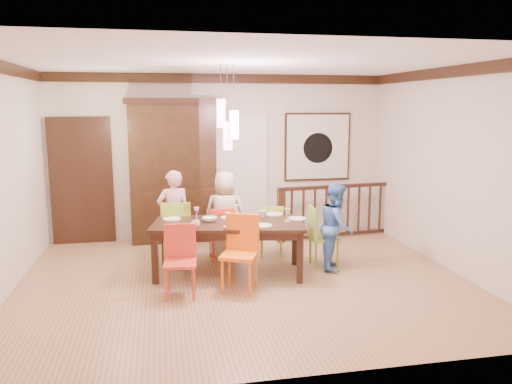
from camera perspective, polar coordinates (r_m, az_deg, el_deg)
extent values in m
plane|color=#956E48|center=(6.90, -1.27, -10.11)|extent=(6.00, 6.00, 0.00)
plane|color=white|center=(6.51, -1.37, 14.66)|extent=(6.00, 6.00, 0.00)
plane|color=beige|center=(9.00, -4.04, 4.06)|extent=(6.00, 0.00, 6.00)
plane|color=beige|center=(7.65, 21.44, 2.37)|extent=(0.00, 5.00, 5.00)
cube|color=black|center=(9.03, -19.27, 0.99)|extent=(1.04, 0.07, 2.24)
cube|color=silver|center=(9.07, -1.79, 1.58)|extent=(0.97, 0.05, 2.22)
cube|color=black|center=(9.35, 7.02, 5.15)|extent=(1.25, 0.04, 1.25)
cube|color=silver|center=(9.33, 7.07, 5.14)|extent=(1.18, 0.02, 1.18)
cylinder|color=black|center=(9.32, 7.10, 5.01)|extent=(0.56, 0.01, 0.56)
cube|color=#FD4C74|center=(6.83, -4.02, 8.95)|extent=(0.11, 0.11, 0.38)
cylinder|color=black|center=(6.84, -4.06, 12.47)|extent=(0.01, 0.01, 0.46)
cube|color=#FD4C74|center=(6.76, -2.54, 7.68)|extent=(0.11, 0.11, 0.38)
cylinder|color=black|center=(6.76, -2.57, 11.88)|extent=(0.01, 0.01, 0.61)
cube|color=#FD4C74|center=(6.80, -3.26, 6.43)|extent=(0.11, 0.11, 0.38)
cylinder|color=black|center=(6.79, -3.31, 11.23)|extent=(0.01, 0.01, 0.76)
cube|color=black|center=(6.99, -3.16, -3.65)|extent=(2.23, 1.31, 0.05)
cube|color=black|center=(7.40, -11.04, -6.05)|extent=(0.09, 0.09, 0.70)
cube|color=black|center=(7.64, 3.68, -5.38)|extent=(0.09, 0.09, 0.70)
cube|color=black|center=(6.64, -11.01, -7.90)|extent=(0.09, 0.09, 0.70)
cube|color=black|center=(6.91, 5.36, -7.06)|extent=(0.09, 0.09, 0.70)
cube|color=black|center=(7.40, -3.61, -3.48)|extent=(1.87, 0.38, 0.10)
cube|color=black|center=(6.60, -2.65, -5.12)|extent=(1.87, 0.38, 0.10)
cube|color=#86B62D|center=(7.66, -9.09, -4.58)|extent=(0.45, 0.45, 0.04)
cube|color=#86B62D|center=(7.60, -9.14, -2.70)|extent=(0.43, 0.06, 0.47)
cylinder|color=#86B62D|center=(7.55, -10.33, -6.69)|extent=(0.04, 0.04, 0.45)
cylinder|color=#86B62D|center=(7.56, -7.66, -6.59)|extent=(0.04, 0.04, 0.45)
cylinder|color=#86B62D|center=(7.88, -10.37, -5.97)|extent=(0.04, 0.04, 0.45)
cylinder|color=#86B62D|center=(7.89, -7.82, -5.88)|extent=(0.04, 0.04, 0.45)
cube|color=red|center=(7.72, -3.97, -4.80)|extent=(0.39, 0.39, 0.04)
cube|color=red|center=(7.67, -3.99, -3.18)|extent=(0.38, 0.05, 0.41)
cylinder|color=red|center=(7.62, -4.95, -6.64)|extent=(0.03, 0.03, 0.39)
cylinder|color=red|center=(7.65, -2.66, -6.53)|extent=(0.03, 0.03, 0.39)
cylinder|color=red|center=(7.91, -5.19, -6.02)|extent=(0.03, 0.03, 0.39)
cylinder|color=red|center=(7.94, -2.99, -5.92)|extent=(0.03, 0.03, 0.39)
cube|color=#AFC832|center=(7.88, 1.77, -4.48)|extent=(0.46, 0.46, 0.04)
cube|color=#AFC832|center=(7.83, 1.78, -2.89)|extent=(0.37, 0.13, 0.41)
cylinder|color=#AFC832|center=(7.76, 0.91, -6.29)|extent=(0.03, 0.03, 0.40)
cylinder|color=#AFC832|center=(7.83, 3.11, -6.16)|extent=(0.03, 0.03, 0.40)
cylinder|color=#AFC832|center=(8.05, 0.45, -5.70)|extent=(0.03, 0.03, 0.40)
cylinder|color=#AFC832|center=(8.11, 2.58, -5.58)|extent=(0.03, 0.03, 0.40)
cube|color=red|center=(6.30, -8.66, -8.06)|extent=(0.43, 0.43, 0.04)
cube|color=red|center=(6.23, -8.72, -5.97)|extent=(0.40, 0.07, 0.44)
cylinder|color=red|center=(6.21, -10.06, -10.50)|extent=(0.03, 0.03, 0.42)
cylinder|color=red|center=(6.23, -7.03, -10.38)|extent=(0.03, 0.03, 0.42)
cylinder|color=red|center=(6.52, -10.12, -9.52)|extent=(0.03, 0.03, 0.42)
cylinder|color=red|center=(6.53, -7.24, -9.40)|extent=(0.03, 0.03, 0.42)
cube|color=orange|center=(6.42, -1.94, -7.25)|extent=(0.57, 0.57, 0.04)
cube|color=orange|center=(6.34, -1.95, -5.00)|extent=(0.42, 0.21, 0.48)
cylinder|color=orange|center=(6.30, -3.28, -9.88)|extent=(0.04, 0.04, 0.46)
cylinder|color=orange|center=(6.35, -0.07, -9.69)|extent=(0.04, 0.04, 0.46)
cylinder|color=orange|center=(6.63, -3.70, -8.86)|extent=(0.04, 0.04, 0.46)
cylinder|color=orange|center=(6.68, -0.66, -8.69)|extent=(0.04, 0.04, 0.46)
cube|color=#73A430|center=(7.45, 7.79, -5.19)|extent=(0.42, 0.42, 0.04)
cube|color=#73A430|center=(7.39, 7.83, -3.39)|extent=(0.06, 0.41, 0.44)
cylinder|color=#73A430|center=(7.31, 6.94, -7.27)|extent=(0.03, 0.03, 0.42)
cylinder|color=#73A430|center=(7.41, 9.37, -7.08)|extent=(0.03, 0.03, 0.42)
cylinder|color=#73A430|center=(7.61, 6.18, -6.57)|extent=(0.03, 0.03, 0.42)
cylinder|color=#73A430|center=(7.71, 8.52, -6.40)|extent=(0.03, 0.03, 0.42)
cube|color=black|center=(8.87, -9.30, -2.53)|extent=(1.47, 0.44, 0.94)
cube|color=black|center=(8.72, -9.52, 5.25)|extent=(1.47, 0.40, 1.47)
cube|color=black|center=(8.91, -9.56, 5.34)|extent=(1.26, 0.02, 1.26)
cube|color=black|center=(8.69, -9.66, 10.20)|extent=(1.57, 0.44, 0.10)
cube|color=black|center=(8.79, 2.62, -2.60)|extent=(0.13, 0.13, 0.92)
cube|color=black|center=(9.53, 15.36, -1.97)|extent=(0.13, 0.13, 0.92)
cube|color=black|center=(9.02, 9.33, 0.64)|extent=(2.28, 0.35, 0.06)
cube|color=black|center=(9.20, 9.18, -4.78)|extent=(2.15, 0.32, 0.05)
imported|color=#FABECB|center=(7.76, -9.37, -2.62)|extent=(0.55, 0.41, 1.39)
imported|color=beige|center=(7.80, -3.54, -2.54)|extent=(0.76, 0.60, 1.36)
imported|color=#4677C5|center=(7.34, 9.20, -3.88)|extent=(0.67, 0.75, 1.26)
imported|color=yellow|center=(6.97, -1.10, -3.15)|extent=(0.38, 0.38, 0.07)
imported|color=white|center=(7.02, -5.31, -3.13)|extent=(0.22, 0.22, 0.06)
imported|color=silver|center=(6.70, -6.94, -3.68)|extent=(0.13, 0.13, 0.09)
imported|color=silver|center=(7.24, 0.80, -2.53)|extent=(0.13, 0.13, 0.10)
cylinder|color=white|center=(7.23, -9.59, -3.04)|extent=(0.26, 0.26, 0.01)
cylinder|color=white|center=(7.23, -3.01, -2.93)|extent=(0.26, 0.26, 0.01)
cylinder|color=white|center=(7.45, 2.08, -2.54)|extent=(0.26, 0.26, 0.01)
cylinder|color=white|center=(6.58, -8.70, -4.30)|extent=(0.26, 0.26, 0.01)
cylinder|color=white|center=(6.74, 0.72, -3.85)|extent=(0.26, 0.26, 0.01)
cylinder|color=white|center=(7.18, 4.74, -3.03)|extent=(0.26, 0.26, 0.01)
cube|color=#D83359|center=(6.67, -2.99, -4.01)|extent=(0.18, 0.14, 0.01)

